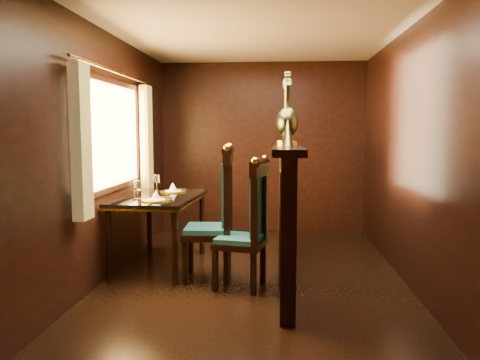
% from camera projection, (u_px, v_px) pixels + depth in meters
% --- Properties ---
extents(ground, '(5.00, 5.00, 0.00)m').
position_uv_depth(ground, '(253.00, 284.00, 4.59)').
color(ground, black).
rests_on(ground, ground).
extents(room_shell, '(3.04, 5.04, 2.52)m').
position_uv_depth(room_shell, '(244.00, 122.00, 4.45)').
color(room_shell, black).
rests_on(room_shell, ground).
extents(partition, '(0.26, 2.70, 1.36)m').
position_uv_depth(partition, '(286.00, 208.00, 4.78)').
color(partition, black).
rests_on(partition, ground).
extents(dining_table, '(0.89, 1.38, 0.99)m').
position_uv_depth(dining_table, '(160.00, 202.00, 5.12)').
color(dining_table, black).
rests_on(dining_table, ground).
extents(chair_left, '(0.54, 0.56, 1.26)m').
position_uv_depth(chair_left, '(252.00, 220.00, 4.40)').
color(chair_left, black).
rests_on(chair_left, ground).
extents(chair_right, '(0.51, 0.55, 1.37)m').
position_uv_depth(chair_right, '(220.00, 209.00, 4.68)').
color(chair_right, black).
rests_on(chair_right, ground).
extents(peacock_left, '(0.22, 0.58, 0.69)m').
position_uv_depth(peacock_left, '(288.00, 109.00, 4.45)').
color(peacock_left, '#1A4F38').
rests_on(peacock_left, partition).
extents(peacock_right, '(0.23, 0.61, 0.72)m').
position_uv_depth(peacock_right, '(287.00, 109.00, 4.84)').
color(peacock_right, '#1A4F38').
rests_on(peacock_right, partition).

